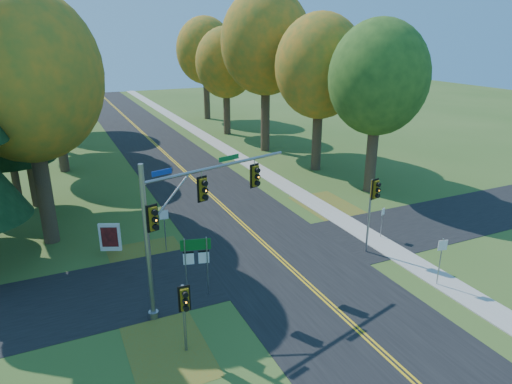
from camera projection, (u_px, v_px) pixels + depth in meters
name	position (u px, v px, depth m)	size (l,w,h in m)	color
ground	(295.00, 272.00, 23.48)	(160.00, 160.00, 0.00)	#33521D
road_main	(295.00, 272.00, 23.48)	(8.00, 160.00, 0.02)	black
road_cross	(277.00, 256.00, 25.19)	(60.00, 6.00, 0.02)	black
centerline_left	(293.00, 272.00, 23.43)	(0.10, 160.00, 0.01)	gold
centerline_right	(297.00, 272.00, 23.51)	(0.10, 160.00, 0.01)	gold
sidewalk_east	(390.00, 249.00, 25.94)	(1.60, 160.00, 0.06)	#9E998E
leaf_patch_w_near	(152.00, 264.00, 24.32)	(4.00, 6.00, 0.00)	brown
leaf_patch_e	(338.00, 212.00, 31.31)	(3.50, 8.00, 0.00)	brown
leaf_patch_w_far	(167.00, 347.00, 17.93)	(3.00, 5.00, 0.00)	brown
tree_w_a	(27.00, 77.00, 23.92)	(8.00, 8.00, 14.15)	#38281C
tree_e_a	(378.00, 78.00, 32.74)	(7.20, 7.20, 12.73)	#38281C
tree_w_b	(15.00, 54.00, 29.29)	(8.60, 8.60, 15.38)	#38281C
tree_e_b	(320.00, 67.00, 38.19)	(7.60, 7.60, 13.33)	#38281C
tree_w_c	(53.00, 79.00, 37.96)	(6.80, 6.80, 11.91)	#38281C
tree_e_c	(266.00, 43.00, 44.11)	(8.80, 8.80, 15.79)	#38281C
tree_w_d	(40.00, 52.00, 44.56)	(8.20, 8.20, 14.56)	#38281C
tree_e_d	(226.00, 63.00, 52.52)	(7.00, 7.00, 12.32)	#38281C
tree_w_e	(49.00, 46.00, 54.26)	(8.40, 8.40, 14.97)	#38281C
tree_e_e	(205.00, 51.00, 61.83)	(7.80, 7.80, 13.74)	#38281C
traffic_mast	(186.00, 212.00, 19.43)	(7.39, 2.45, 6.93)	gray
east_signal_pole	(374.00, 197.00, 24.44)	(0.50, 0.59, 4.37)	#999AA1
ped_signal_pole	(185.00, 304.00, 16.87)	(0.47, 0.54, 2.97)	gray
route_sign_cluster	(196.00, 255.00, 20.77)	(1.35, 0.38, 2.97)	gray
info_kiosk	(110.00, 237.00, 25.57)	(1.15, 0.63, 1.64)	silver
reg_sign_e_north	(382.00, 217.00, 26.99)	(0.35, 0.18, 1.95)	gray
reg_sign_e_south	(441.00, 254.00, 21.74)	(0.47, 0.14, 2.51)	gray
reg_sign_w	(164.00, 222.00, 25.29)	(0.48, 0.11, 2.52)	gray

